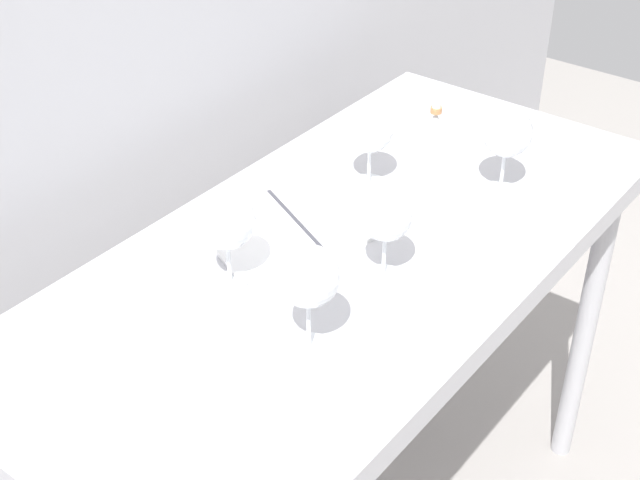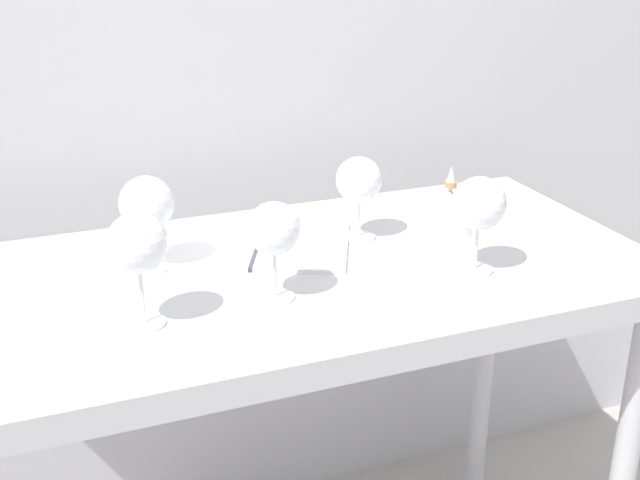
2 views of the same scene
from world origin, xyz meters
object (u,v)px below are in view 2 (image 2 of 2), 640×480
Objects in this scene: wine_glass_far_left at (147,205)px; wine_glass_near_center at (274,231)px; wine_glass_far_right at (359,182)px; tasting_sheet_upper at (62,280)px; decanter_funnel at (449,209)px; wine_glass_near_left at (137,246)px; open_notebook at (259,245)px; wine_glass_near_right at (479,205)px.

wine_glass_near_center is (0.17, -0.20, -0.00)m from wine_glass_far_left.
tasting_sheet_upper is (-0.57, 0.00, -0.12)m from wine_glass_far_right.
decanter_funnel is (0.75, -0.04, 0.05)m from tasting_sheet_upper.
wine_glass_far_left reaches higher than tasting_sheet_upper.
wine_glass_near_left is 0.46× the size of open_notebook.
wine_glass_far_left reaches higher than decanter_funnel.
open_notebook is at bearing 79.52° from wine_glass_near_center.
wine_glass_near_right is 0.43× the size of open_notebook.
wine_glass_near_center is at bearing -75.84° from open_notebook.
wine_glass_near_right is 0.75m from tasting_sheet_upper.
wine_glass_far_left is at bearing 131.40° from wine_glass_near_center.
wine_glass_far_right is 1.20× the size of decanter_funnel.
wine_glass_far_right is at bearing 39.62° from wine_glass_near_center.
tasting_sheet_upper is at bearing 176.97° from decanter_funnel.
wine_glass_near_left is 1.06× the size of wine_glass_far_left.
wine_glass_far_left is (0.05, 0.21, -0.01)m from wine_glass_near_left.
open_notebook is (0.21, 0.03, -0.12)m from wine_glass_far_left.
decanter_funnel is (0.05, 0.18, -0.08)m from wine_glass_near_right.
wine_glass_far_left is 0.20m from tasting_sheet_upper.
decanter_funnel is at bearing -3.24° from wine_glass_far_left.
wine_glass_near_left is 0.60m from wine_glass_near_right.
wine_glass_near_left is at bearing -155.39° from wine_glass_far_right.
wine_glass_far_left reaches higher than open_notebook.
wine_glass_far_right is (0.46, 0.21, -0.02)m from wine_glass_near_left.
wine_glass_far_left is at bearing -7.24° from tasting_sheet_upper.
open_notebook is at bearing 41.82° from wine_glass_near_left.
tasting_sheet_upper is (-0.11, 0.22, -0.13)m from wine_glass_near_left.
wine_glass_far_right is 0.68× the size of tasting_sheet_upper.
wine_glass_far_right is at bearing 24.61° from wine_glass_near_left.
wine_glass_near_left is 1.09× the size of wine_glass_near_center.
wine_glass_near_center is at bearing -36.34° from tasting_sheet_upper.
wine_glass_far_right is at bearing 0.30° from wine_glass_far_left.
wine_glass_near_right is 0.26m from wine_glass_far_right.
decanter_funnel is at bearing -10.99° from wine_glass_far_right.
wine_glass_near_left is 0.22m from wine_glass_far_left.
wine_glass_near_center is 1.02× the size of wine_glass_far_right.
tasting_sheet_upper is (-0.70, 0.22, -0.12)m from wine_glass_near_right.
wine_glass_far_left is 1.05× the size of wine_glass_far_right.
wine_glass_near_right is 0.43m from open_notebook.
wine_glass_far_left is at bearing -179.70° from wine_glass_far_right.
tasting_sheet_upper is at bearing 162.30° from wine_glass_near_right.
decanter_funnel is at bearing 15.62° from open_notebook.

